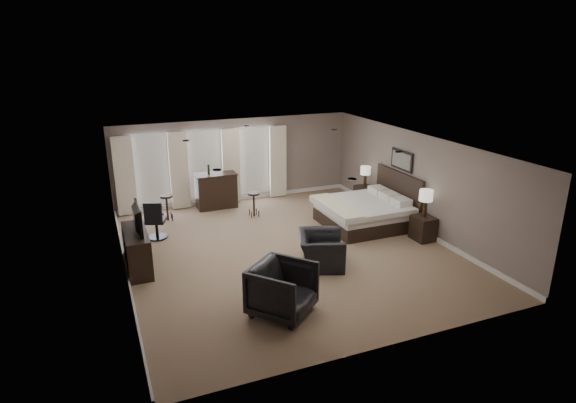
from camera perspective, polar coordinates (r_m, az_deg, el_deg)
name	(u,v)px	position (r m, az deg, el deg)	size (l,w,h in m)	color
room	(287,199)	(11.33, -0.17, 0.25)	(7.60, 8.60, 2.64)	#866D55
window_bay	(205,167)	(14.86, -9.78, 4.00)	(5.25, 0.20, 2.30)	silver
bed	(364,201)	(13.25, 9.01, 0.05)	(2.23, 2.13, 1.42)	silver
nightstand_near	(423,228)	(12.75, 15.71, -3.07)	(0.47, 0.57, 0.62)	black
nightstand_far	(364,196)	(14.99, 9.01, 0.63)	(0.47, 0.57, 0.62)	black
lamp_near	(425,204)	(12.53, 15.97, -0.23)	(0.34, 0.34, 0.71)	beige
lamp_far	(365,177)	(14.82, 9.13, 2.94)	(0.31, 0.31, 0.63)	beige
wall_art	(401,160)	(13.57, 13.30, 4.79)	(0.04, 0.96, 0.56)	slate
dresser	(137,250)	(11.20, -17.47, -5.54)	(0.50, 1.54, 0.89)	black
tv	(135,229)	(11.01, -17.72, -3.08)	(1.05, 0.60, 0.14)	black
armchair_near	(321,245)	(10.87, 3.95, -5.14)	(1.13, 0.74, 0.99)	black
armchair_far	(282,287)	(8.98, -0.66, -10.13)	(1.05, 0.98, 1.08)	black
bar_counter	(216,190)	(14.77, -8.51, 1.31)	(1.24, 0.64, 1.08)	black
bar_stool_left	(167,208)	(14.00, -14.13, -0.74)	(0.35, 0.35, 0.75)	black
bar_stool_right	(254,204)	(13.94, -4.06, -0.35)	(0.34, 0.34, 0.72)	black
desk_chair	(156,219)	(12.76, -15.38, -2.04)	(0.53, 0.53, 1.03)	black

